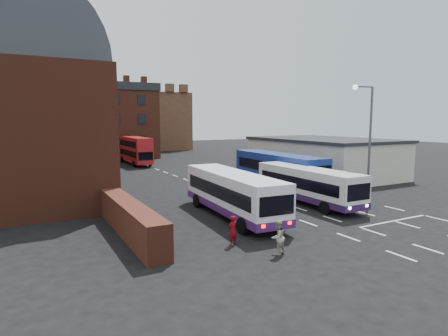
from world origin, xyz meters
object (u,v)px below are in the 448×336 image
pedestrian_red (232,230)px  bus_blue (278,167)px  bus_white_outbound (232,191)px  street_lamp (367,132)px  pedestrian_beige (278,237)px  bus_white_inbound (307,183)px  bus_red_double (136,150)px

pedestrian_red → bus_blue: bearing=-152.5°
bus_white_outbound → street_lamp: (11.57, -0.67, 3.68)m
bus_white_outbound → pedestrian_beige: bearing=-99.2°
bus_white_outbound → pedestrian_red: bearing=-116.0°
pedestrian_red → bus_white_inbound: bearing=-168.3°
bus_white_outbound → bus_red_double: bearing=89.5°
bus_blue → pedestrian_beige: size_ratio=7.05×
bus_blue → pedestrian_beige: bearing=54.9°
pedestrian_beige → bus_red_double: bearing=-110.5°
bus_red_double → pedestrian_red: (-5.25, -36.83, -1.32)m
pedestrian_beige → bus_blue: bearing=-141.4°
street_lamp → pedestrian_red: street_lamp is taller
street_lamp → pedestrian_beige: bearing=-154.0°
bus_red_double → pedestrian_red: bearing=82.0°
bus_white_outbound → pedestrian_beige: (-1.64, -7.12, -0.88)m
bus_white_inbound → street_lamp: (4.68, -1.31, 3.79)m
bus_white_inbound → street_lamp: 6.16m
bus_red_double → street_lamp: street_lamp is taller
street_lamp → pedestrian_beige: (-13.22, -6.45, -4.56)m
pedestrian_red → pedestrian_beige: bearing=101.0°
pedestrian_red → bus_white_outbound: bearing=-138.0°
bus_white_outbound → pedestrian_beige: 7.36m
pedestrian_red → pedestrian_beige: (1.20, -2.16, 0.06)m
pedestrian_beige → bus_white_inbound: bearing=-152.3°
bus_white_inbound → pedestrian_beige: bus_white_inbound is taller
pedestrian_red → street_lamp: bearing=178.4°
bus_red_double → pedestrian_red: 37.23m
bus_white_inbound → bus_red_double: (-4.49, 31.23, 0.48)m
bus_white_inbound → bus_blue: bus_blue is taller
bus_white_outbound → street_lamp: street_lamp is taller
bus_white_inbound → pedestrian_beige: size_ratio=6.01×
bus_white_outbound → street_lamp: size_ratio=1.20×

